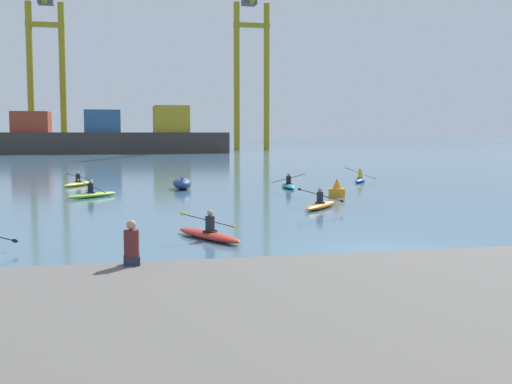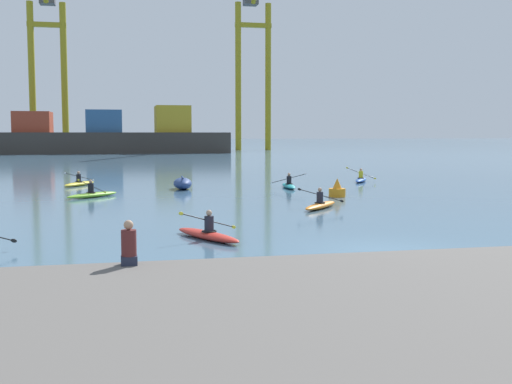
{
  "view_description": "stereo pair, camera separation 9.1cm",
  "coord_description": "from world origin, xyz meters",
  "views": [
    {
      "loc": [
        -7.55,
        -17.05,
        3.38
      ],
      "look_at": [
        -1.03,
        12.56,
        0.6
      ],
      "focal_mm": 44.7,
      "sensor_mm": 36.0,
      "label": 1
    },
    {
      "loc": [
        -7.46,
        -17.07,
        3.38
      ],
      "look_at": [
        -1.03,
        12.56,
        0.6
      ],
      "focal_mm": 44.7,
      "sensor_mm": 36.0,
      "label": 2
    }
  ],
  "objects": [
    {
      "name": "gantry_crane_west_mid",
      "position": [
        19.75,
        110.42,
        19.96
      ],
      "size": [
        7.42,
        18.85,
        41.91
      ],
      "color": "olive",
      "rests_on": "ground"
    },
    {
      "name": "channel_buoy",
      "position": [
        4.02,
        15.27,
        0.36
      ],
      "size": [
        0.9,
        0.9,
        1.0
      ],
      "color": "orange",
      "rests_on": "ground"
    },
    {
      "name": "gantry_crane_west",
      "position": [
        -19.89,
        108.14,
        18.33
      ],
      "size": [
        6.98,
        15.28,
        37.71
      ],
      "color": "olive",
      "rests_on": "ground"
    },
    {
      "name": "kayak_orange",
      "position": [
        1.49,
        10.38,
        0.17
      ],
      "size": [
        2.59,
        3.03,
        0.95
      ],
      "color": "orange",
      "rests_on": "ground"
    },
    {
      "name": "ground_plane",
      "position": [
        0.0,
        0.0,
        0.0
      ],
      "size": [
        800.0,
        800.0,
        0.0
      ],
      "primitive_type": "plane",
      "color": "#476B84"
    },
    {
      "name": "kayak_blue",
      "position": [
        9.28,
        25.13,
        0.17
      ],
      "size": [
        2.18,
        3.26,
        1.05
      ],
      "color": "#2856B2",
      "rests_on": "ground"
    },
    {
      "name": "kayak_red",
      "position": [
        -4.69,
        3.04,
        0.17
      ],
      "size": [
        2.03,
        3.33,
        0.99
      ],
      "color": "red",
      "rests_on": "ground"
    },
    {
      "name": "kayak_yellow",
      "position": [
        -9.95,
        25.73,
        0.17
      ],
      "size": [
        2.15,
        3.27,
        0.95
      ],
      "color": "yellow",
      "rests_on": "ground"
    },
    {
      "name": "seated_onlooker",
      "position": [
        -7.29,
        -4.41,
        1.19
      ],
      "size": [
        0.32,
        0.3,
        0.9
      ],
      "color": "#23283D",
      "rests_on": "stone_quay"
    },
    {
      "name": "container_barge",
      "position": [
        -9.38,
        96.71,
        2.74
      ],
      "size": [
        42.73,
        9.93,
        8.25
      ],
      "color": "#38332D",
      "rests_on": "ground"
    },
    {
      "name": "kayak_teal",
      "position": [
        2.93,
        21.17,
        0.17
      ],
      "size": [
        2.23,
        3.44,
        0.95
      ],
      "color": "teal",
      "rests_on": "ground"
    },
    {
      "name": "capsized_dinghy",
      "position": [
        -3.63,
        21.77,
        0.35
      ],
      "size": [
        1.22,
        2.65,
        0.76
      ],
      "color": "navy",
      "rests_on": "ground"
    },
    {
      "name": "kayak_lime",
      "position": [
        -8.84,
        17.73,
        0.17
      ],
      "size": [
        2.87,
        2.79,
        0.96
      ],
      "color": "#7ABC2D",
      "rests_on": "ground"
    }
  ]
}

